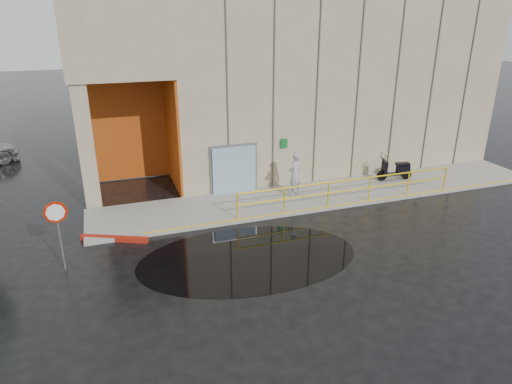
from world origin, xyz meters
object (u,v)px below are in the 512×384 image
person (295,174)px  red_curb (114,239)px  scooter (396,164)px  stop_sign (57,220)px

person → red_curb: (-7.48, -1.51, -1.03)m
scooter → red_curb: (-12.68, -1.81, -0.81)m
red_curb → person: bearing=11.5°
person → stop_sign: bearing=-10.2°
person → stop_sign: (-9.02, -3.01, 0.57)m
scooter → stop_sign: size_ratio=0.76×
person → red_curb: 7.70m
person → stop_sign: 9.52m
scooter → red_curb: bearing=-162.7°
scooter → stop_sign: stop_sign is taller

